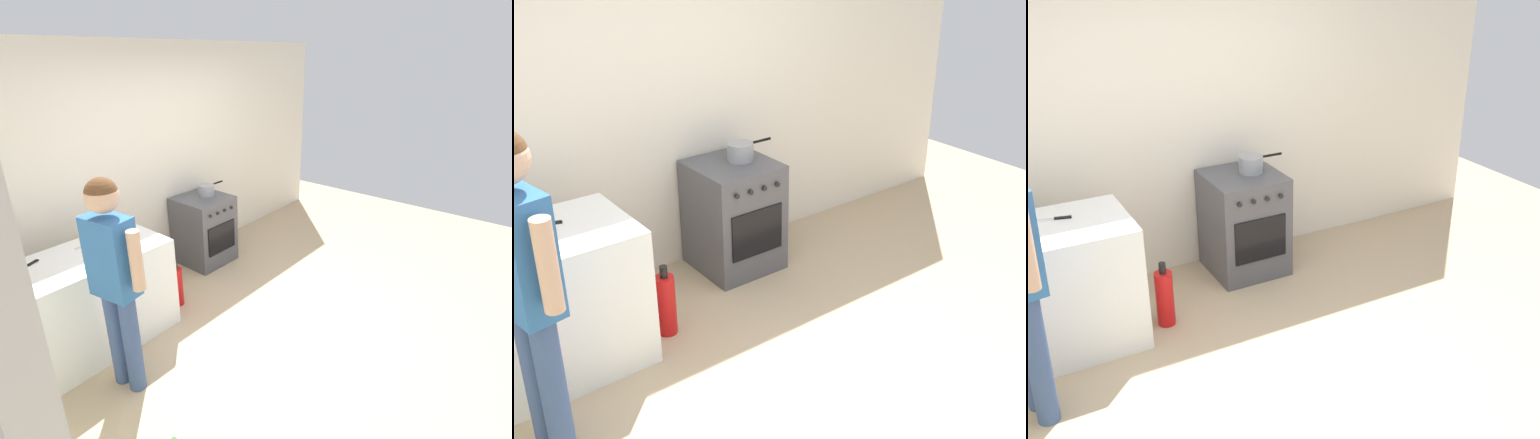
{
  "view_description": "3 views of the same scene",
  "coord_description": "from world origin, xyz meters",
  "views": [
    {
      "loc": [
        -2.75,
        -1.79,
        2.48
      ],
      "look_at": [
        0.29,
        0.7,
        0.81
      ],
      "focal_mm": 28.0,
      "sensor_mm": 36.0,
      "label": 1
    },
    {
      "loc": [
        -2.12,
        -2.1,
        2.52
      ],
      "look_at": [
        0.07,
        0.76,
        0.78
      ],
      "focal_mm": 45.0,
      "sensor_mm": 36.0,
      "label": 2
    },
    {
      "loc": [
        -1.69,
        -2.79,
        2.64
      ],
      "look_at": [
        0.22,
        0.66,
        0.85
      ],
      "focal_mm": 45.0,
      "sensor_mm": 36.0,
      "label": 3
    }
  ],
  "objects": [
    {
      "name": "oven_left",
      "position": [
        0.35,
        1.58,
        0.43
      ],
      "size": [
        0.59,
        0.62,
        0.85
      ],
      "color": "#4C4C51",
      "rests_on": "ground"
    },
    {
      "name": "person",
      "position": [
        -1.49,
        0.55,
        1.05
      ],
      "size": [
        0.26,
        0.56,
        1.73
      ],
      "color": "#384C7A",
      "rests_on": "ground"
    },
    {
      "name": "fire_extinguisher",
      "position": [
        -0.52,
        1.1,
        0.22
      ],
      "size": [
        0.13,
        0.13,
        0.5
      ],
      "color": "red",
      "rests_on": "ground"
    },
    {
      "name": "knife_carving",
      "position": [
        -1.2,
        1.31,
        0.9
      ],
      "size": [
        0.33,
        0.12,
        0.01
      ],
      "color": "silver",
      "rests_on": "counter_unit"
    },
    {
      "name": "back_wall",
      "position": [
        0.0,
        1.95,
        1.3
      ],
      "size": [
        6.0,
        0.1,
        2.6
      ],
      "primitive_type": "cube",
      "color": "silver",
      "rests_on": "ground"
    },
    {
      "name": "ground_plane",
      "position": [
        0.0,
        0.0,
        0.0
      ],
      "size": [
        8.0,
        8.0,
        0.0
      ],
      "primitive_type": "plane",
      "color": "tan"
    },
    {
      "name": "counter_unit",
      "position": [
        -1.35,
        1.2,
        0.45
      ],
      "size": [
        1.3,
        0.7,
        0.9
      ],
      "primitive_type": "cube",
      "color": "white",
      "rests_on": "ground"
    },
    {
      "name": "pot",
      "position": [
        0.43,
        1.59,
        0.92
      ],
      "size": [
        0.38,
        0.2,
        0.13
      ],
      "color": "gray",
      "rests_on": "oven_left"
    }
  ]
}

